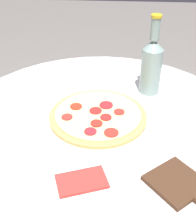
% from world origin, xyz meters
% --- Properties ---
extents(table, '(0.93, 0.93, 0.72)m').
position_xyz_m(table, '(0.00, 0.00, 0.54)').
color(table, white).
rests_on(table, ground_plane).
extents(pizza, '(0.30, 0.30, 0.02)m').
position_xyz_m(pizza, '(0.01, -0.02, 0.73)').
color(pizza, tan).
rests_on(pizza, table).
extents(beer_bottle, '(0.07, 0.07, 0.27)m').
position_xyz_m(beer_bottle, '(-0.16, -0.19, 0.83)').
color(beer_bottle, gray).
rests_on(beer_bottle, table).
extents(pizza_paddle, '(0.22, 0.24, 0.02)m').
position_xyz_m(pizza_paddle, '(-0.21, 0.26, 0.73)').
color(pizza_paddle, '#422819').
rests_on(pizza_paddle, table).
extents(napkin, '(0.14, 0.11, 0.01)m').
position_xyz_m(napkin, '(0.03, 0.24, 0.73)').
color(napkin, red).
rests_on(napkin, table).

